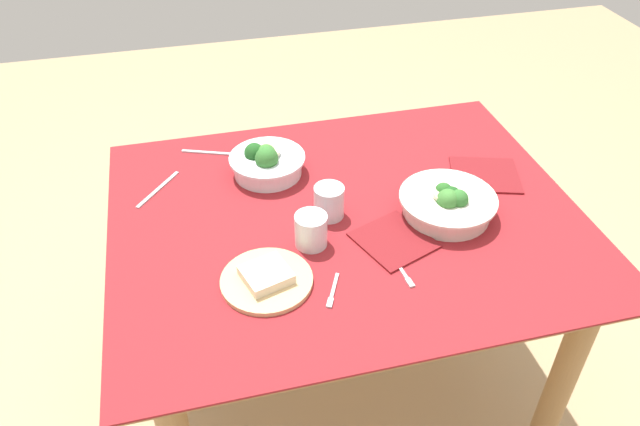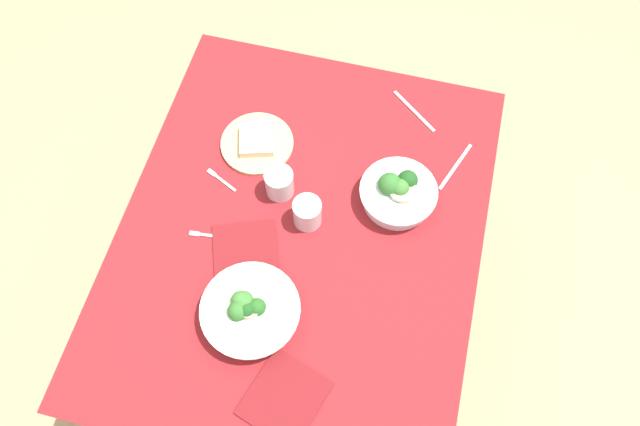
# 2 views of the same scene
# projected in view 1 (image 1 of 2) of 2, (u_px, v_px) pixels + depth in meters

# --- Properties ---
(ground_plane) EXTENTS (6.00, 6.00, 0.00)m
(ground_plane) POSITION_uv_depth(u_px,v_px,m) (341.00, 388.00, 2.07)
(ground_plane) COLOR tan
(dining_table) EXTENTS (1.22, 0.98, 0.75)m
(dining_table) POSITION_uv_depth(u_px,v_px,m) (346.00, 250.00, 1.68)
(dining_table) COLOR maroon
(dining_table) RESTS_ON ground_plane
(broccoli_bowl_far) EXTENTS (0.25, 0.25, 0.09)m
(broccoli_bowl_far) POSITION_uv_depth(u_px,v_px,m) (447.00, 204.00, 1.58)
(broccoli_bowl_far) COLOR silver
(broccoli_bowl_far) RESTS_ON dining_table
(broccoli_bowl_near) EXTENTS (0.21, 0.21, 0.10)m
(broccoli_bowl_near) POSITION_uv_depth(u_px,v_px,m) (267.00, 163.00, 1.72)
(broccoli_bowl_near) COLOR white
(broccoli_bowl_near) RESTS_ON dining_table
(bread_side_plate) EXTENTS (0.21, 0.21, 0.04)m
(bread_side_plate) POSITION_uv_depth(u_px,v_px,m) (267.00, 279.00, 1.40)
(bread_side_plate) COLOR #D6B27A
(bread_side_plate) RESTS_ON dining_table
(water_glass_center) EXTENTS (0.08, 0.08, 0.09)m
(water_glass_center) POSITION_uv_depth(u_px,v_px,m) (329.00, 202.00, 1.57)
(water_glass_center) COLOR silver
(water_glass_center) RESTS_ON dining_table
(water_glass_side) EXTENTS (0.08, 0.08, 0.09)m
(water_glass_side) POSITION_uv_depth(u_px,v_px,m) (311.00, 230.00, 1.49)
(water_glass_side) COLOR silver
(water_glass_side) RESTS_ON dining_table
(fork_by_far_bowl) EXTENTS (0.02, 0.10, 0.00)m
(fork_by_far_bowl) POSITION_uv_depth(u_px,v_px,m) (404.00, 275.00, 1.42)
(fork_by_far_bowl) COLOR #B7B7BC
(fork_by_far_bowl) RESTS_ON dining_table
(fork_by_near_bowl) EXTENTS (0.06, 0.10, 0.00)m
(fork_by_near_bowl) POSITION_uv_depth(u_px,v_px,m) (333.00, 292.00, 1.38)
(fork_by_near_bowl) COLOR #B7B7BC
(fork_by_near_bowl) RESTS_ON dining_table
(table_knife_left) EXTENTS (0.17, 0.07, 0.00)m
(table_knife_left) POSITION_uv_depth(u_px,v_px,m) (211.00, 153.00, 1.83)
(table_knife_left) COLOR #B7B7BC
(table_knife_left) RESTS_ON dining_table
(table_knife_right) EXTENTS (0.12, 0.15, 0.00)m
(table_knife_right) POSITION_uv_depth(u_px,v_px,m) (158.00, 189.00, 1.69)
(table_knife_right) COLOR #B7B7BC
(table_knife_right) RESTS_ON dining_table
(napkin_folded_upper) EXTENTS (0.23, 0.22, 0.01)m
(napkin_folded_upper) POSITION_uv_depth(u_px,v_px,m) (485.00, 175.00, 1.74)
(napkin_folded_upper) COLOR maroon
(napkin_folded_upper) RESTS_ON dining_table
(napkin_folded_lower) EXTENTS (0.22, 0.22, 0.01)m
(napkin_folded_lower) POSITION_uv_depth(u_px,v_px,m) (394.00, 240.00, 1.52)
(napkin_folded_lower) COLOR maroon
(napkin_folded_lower) RESTS_ON dining_table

